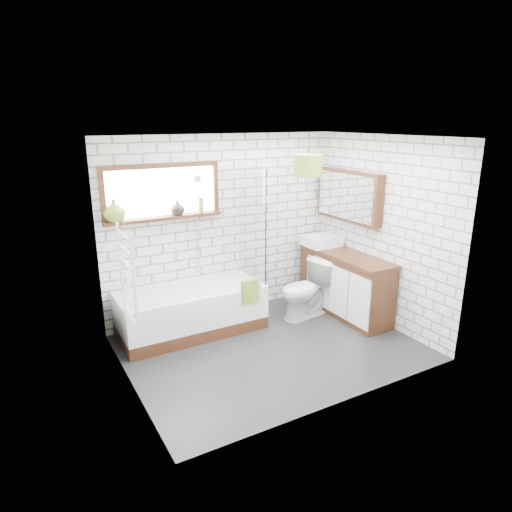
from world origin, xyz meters
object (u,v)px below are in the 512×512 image
basin (321,241)px  pendant (308,165)px  bathtub (191,310)px  toilet (306,290)px  vanity (345,283)px

basin → pendant: (-0.44, -0.23, 1.13)m
basin → bathtub: bearing=179.7°
toilet → vanity: bearing=64.5°
toilet → pendant: size_ratio=2.11×
toilet → pendant: (0.05, 0.10, 1.70)m
vanity → basin: 0.72m
basin → vanity: bearing=-83.2°
vanity → pendant: 1.75m
basin → pendant: size_ratio=1.29×
bathtub → toilet: (1.57, -0.34, 0.10)m
basin → toilet: 0.82m
pendant → basin: bearing=27.1°
bathtub → vanity: 2.19m
vanity → toilet: vanity is taller
vanity → pendant: bearing=151.5°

